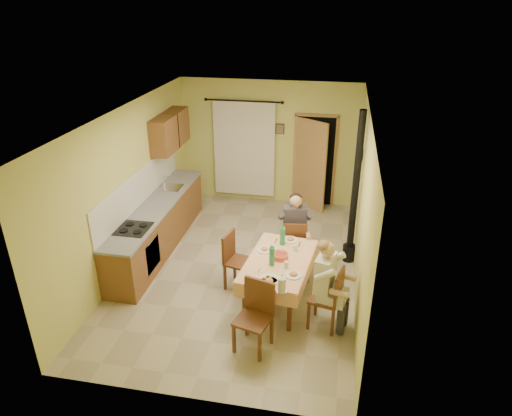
% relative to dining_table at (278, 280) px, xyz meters
% --- Properties ---
extents(floor, '(4.00, 6.00, 0.01)m').
position_rel_dining_table_xyz_m(floor, '(-0.79, 0.86, -0.38)').
color(floor, tan).
rests_on(floor, ground).
extents(room_shell, '(4.04, 6.04, 2.82)m').
position_rel_dining_table_xyz_m(room_shell, '(-0.79, 0.86, 1.44)').
color(room_shell, '#CFCF6A').
rests_on(room_shell, ground).
extents(kitchen_run, '(0.64, 3.64, 1.56)m').
position_rel_dining_table_xyz_m(kitchen_run, '(-2.50, 1.25, 0.10)').
color(kitchen_run, brown).
rests_on(kitchen_run, ground).
extents(upper_cabinets, '(0.35, 1.40, 0.70)m').
position_rel_dining_table_xyz_m(upper_cabinets, '(-2.61, 2.56, 1.57)').
color(upper_cabinets, brown).
rests_on(upper_cabinets, room_shell).
extents(curtain, '(1.70, 0.07, 2.22)m').
position_rel_dining_table_xyz_m(curtain, '(-1.34, 3.76, 0.88)').
color(curtain, black).
rests_on(curtain, ground).
extents(doorway, '(0.96, 0.51, 2.15)m').
position_rel_dining_table_xyz_m(doorway, '(0.23, 3.72, 0.67)').
color(doorway, black).
rests_on(doorway, ground).
extents(dining_table, '(1.13, 1.68, 0.76)m').
position_rel_dining_table_xyz_m(dining_table, '(0.00, 0.00, 0.00)').
color(dining_table, '#F0AF7B').
rests_on(dining_table, ground).
extents(tableware, '(0.78, 1.64, 0.33)m').
position_rel_dining_table_xyz_m(tableware, '(0.02, -0.10, 0.44)').
color(tableware, white).
rests_on(tableware, dining_table).
extents(chair_far, '(0.46, 0.46, 0.96)m').
position_rel_dining_table_xyz_m(chair_far, '(0.13, 1.02, -0.09)').
color(chair_far, '#562F17').
rests_on(chair_far, ground).
extents(chair_near, '(0.55, 0.55, 1.01)m').
position_rel_dining_table_xyz_m(chair_near, '(-0.18, -1.12, -0.09)').
color(chair_near, '#562F17').
rests_on(chair_near, ground).
extents(chair_right, '(0.51, 0.51, 0.98)m').
position_rel_dining_table_xyz_m(chair_right, '(0.76, -0.48, -0.09)').
color(chair_right, '#562F17').
rests_on(chair_right, ground).
extents(chair_left, '(0.50, 0.50, 0.97)m').
position_rel_dining_table_xyz_m(chair_left, '(-0.71, 0.27, -0.09)').
color(chair_left, '#562F17').
rests_on(chair_left, ground).
extents(man_far, '(0.62, 0.52, 1.39)m').
position_rel_dining_table_xyz_m(man_far, '(0.13, 1.03, 0.50)').
color(man_far, '#38333D').
rests_on(man_far, chair_far).
extents(man_right, '(0.55, 0.63, 1.39)m').
position_rel_dining_table_xyz_m(man_right, '(0.75, -0.47, 0.50)').
color(man_right, silver).
rests_on(man_right, chair_right).
extents(stove_flue, '(0.24, 0.24, 2.80)m').
position_rel_dining_table_xyz_m(stove_flue, '(1.11, 1.46, 0.64)').
color(stove_flue, black).
rests_on(stove_flue, ground).
extents(picture_back, '(0.19, 0.03, 0.23)m').
position_rel_dining_table_xyz_m(picture_back, '(-0.54, 3.83, 1.37)').
color(picture_back, black).
rests_on(picture_back, room_shell).
extents(picture_right, '(0.03, 0.31, 0.21)m').
position_rel_dining_table_xyz_m(picture_right, '(1.18, 2.06, 1.47)').
color(picture_right, brown).
rests_on(picture_right, room_shell).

